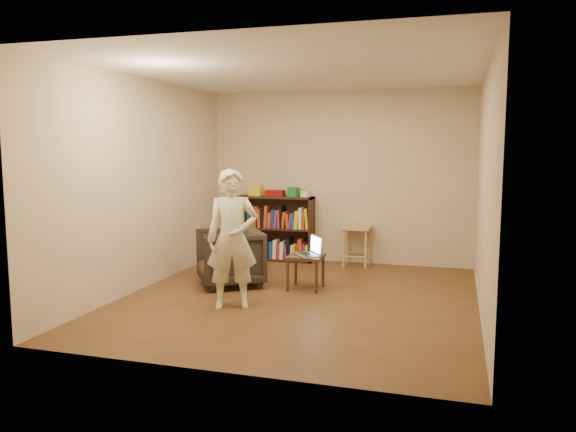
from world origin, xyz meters
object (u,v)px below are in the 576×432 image
(side_table, at_px, (306,261))
(person, at_px, (232,239))
(armchair, at_px, (230,257))
(laptop, at_px, (311,251))
(bookshelf, at_px, (276,232))
(stool, at_px, (357,234))

(side_table, xyz_separation_m, person, (-0.56, -1.01, 0.41))
(side_table, relative_size, person, 0.28)
(side_table, bearing_deg, armchair, -175.05)
(armchair, distance_m, laptop, 1.05)
(bookshelf, xyz_separation_m, laptop, (0.98, -1.62, 0.04))
(stool, height_order, laptop, laptop)
(stool, distance_m, laptop, 1.58)
(armchair, bearing_deg, laptop, 62.02)
(bookshelf, distance_m, stool, 1.29)
(armchair, bearing_deg, person, -8.80)
(bookshelf, height_order, stool, bookshelf)
(person, bearing_deg, bookshelf, 74.11)
(side_table, bearing_deg, stool, 76.75)
(person, bearing_deg, stool, 46.42)
(side_table, height_order, laptop, laptop)
(armchair, xyz_separation_m, side_table, (0.98, 0.08, -0.01))
(laptop, bearing_deg, stool, 131.56)
(person, bearing_deg, side_table, 37.12)
(bookshelf, xyz_separation_m, armchair, (-0.06, -1.71, -0.08))
(laptop, height_order, person, person)
(side_table, relative_size, laptop, 1.03)
(bookshelf, height_order, person, person)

